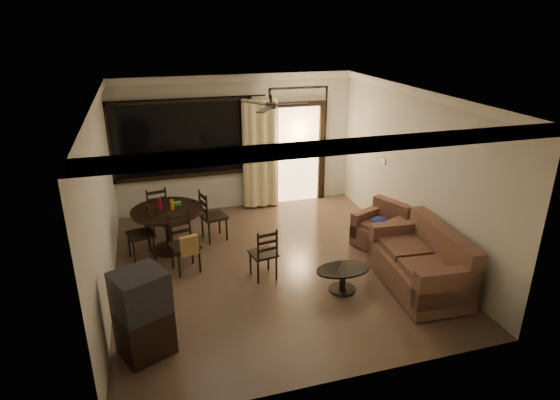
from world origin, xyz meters
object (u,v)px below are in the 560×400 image
object	(u,v)px
dining_chair_south	(186,254)
side_chair	(264,262)
dining_chair_west	(142,243)
tv_cabinet	(143,314)
dining_chair_north	(156,219)
sofa	(423,265)
armchair	(382,229)
coffee_table	(343,276)
dining_chair_east	(214,225)
dining_table	(168,218)

from	to	relation	value
dining_chair_south	side_chair	size ratio (longest dim) A/B	1.10
dining_chair_south	dining_chair_west	bearing A→B (deg)	122.57
tv_cabinet	side_chair	world-z (taller)	tv_cabinet
tv_cabinet	side_chair	bearing A→B (deg)	11.11
dining_chair_west	dining_chair_north	size ratio (longest dim) A/B	1.00
dining_chair_north	tv_cabinet	bearing A→B (deg)	71.62
dining_chair_south	tv_cabinet	size ratio (longest dim) A/B	0.86
sofa	armchair	size ratio (longest dim) A/B	1.80
dining_chair_north	sofa	size ratio (longest dim) A/B	0.53
dining_chair_west	tv_cabinet	size ratio (longest dim) A/B	0.86
coffee_table	side_chair	size ratio (longest dim) A/B	0.96
dining_chair_south	coffee_table	world-z (taller)	dining_chair_south
sofa	side_chair	world-z (taller)	sofa
dining_chair_east	dining_chair_north	xyz separation A→B (m)	(-1.00, 0.57, 0.00)
dining_chair_east	sofa	xyz separation A→B (m)	(2.78, -2.53, 0.09)
dining_chair_north	coffee_table	world-z (taller)	dining_chair_north
dining_chair_south	armchair	distance (m)	3.47
dining_chair_west	side_chair	size ratio (longest dim) A/B	1.10
dining_chair_east	armchair	distance (m)	3.06
dining_chair_west	sofa	bearing A→B (deg)	48.58
dining_chair_south	side_chair	bearing A→B (deg)	-39.08
dining_chair_east	dining_chair_south	bearing A→B (deg)	135.70
dining_table	dining_chair_north	xyz separation A→B (m)	(-0.19, 0.76, -0.32)
side_chair	dining_chair_west	bearing A→B (deg)	-42.28
sofa	armchair	world-z (taller)	sofa
dining_chair_south	coffee_table	xyz separation A→B (m)	(2.19, -1.25, -0.06)
tv_cabinet	coffee_table	xyz separation A→B (m)	(2.87, 0.62, -0.31)
dining_chair_west	dining_chair_north	xyz separation A→B (m)	(0.27, 0.96, 0.00)
tv_cabinet	sofa	bearing A→B (deg)	-19.57
dining_chair_north	armchair	world-z (taller)	dining_chair_north
dining_chair_west	dining_chair_north	bearing A→B (deg)	150.39
dining_chair_south	armchair	xyz separation A→B (m)	(3.47, -0.06, 0.01)
sofa	side_chair	xyz separation A→B (m)	(-2.24, 0.95, -0.11)
side_chair	dining_chair_north	bearing A→B (deg)	-63.52
dining_table	tv_cabinet	world-z (taller)	tv_cabinet
dining_chair_south	tv_cabinet	world-z (taller)	tv_cabinet
dining_chair_west	coffee_table	bearing A→B (deg)	42.96
dining_chair_west	sofa	xyz separation A→B (m)	(4.05, -2.13, 0.09)
sofa	tv_cabinet	bearing A→B (deg)	-170.20
dining_chair_west	sofa	distance (m)	4.58
coffee_table	armchair	bearing A→B (deg)	42.97
dining_table	dining_chair_south	size ratio (longest dim) A/B	1.29
dining_table	side_chair	world-z (taller)	dining_table
dining_chair_west	dining_chair_north	distance (m)	1.00
sofa	coffee_table	distance (m)	1.22
dining_chair_north	sofa	distance (m)	4.88
dining_chair_east	sofa	size ratio (longest dim) A/B	0.53
dining_chair_east	armchair	xyz separation A→B (m)	(2.86, -1.09, 0.04)
sofa	armchair	bearing A→B (deg)	91.24
sofa	dining_chair_east	bearing A→B (deg)	142.22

